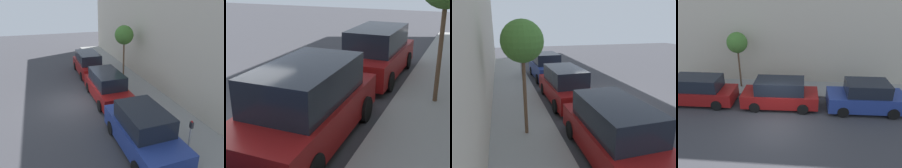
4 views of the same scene
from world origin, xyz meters
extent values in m
plane|color=#38383D|center=(0.00, 0.00, 0.00)|extent=(60.00, 60.00, 0.00)
cube|color=gray|center=(4.78, 0.00, 0.07)|extent=(2.56, 32.00, 0.15)
cube|color=beige|center=(7.06, 0.00, 6.19)|extent=(2.00, 32.00, 12.39)
cube|color=navy|center=(2.11, -5.44, 0.70)|extent=(2.04, 4.83, 0.96)
cube|color=black|center=(2.11, -5.44, 1.58)|extent=(1.77, 2.63, 0.80)
cylinder|color=black|center=(1.18, -3.96, 0.35)|extent=(0.22, 0.70, 0.70)
cylinder|color=black|center=(3.04, -3.96, 0.35)|extent=(0.22, 0.70, 0.70)
cylinder|color=black|center=(3.04, -6.93, 0.35)|extent=(0.22, 0.70, 0.70)
cube|color=maroon|center=(2.19, 0.01, 0.64)|extent=(2.00, 4.94, 0.84)
cube|color=black|center=(2.19, 0.01, 1.48)|extent=(1.73, 3.13, 0.84)
cylinder|color=black|center=(1.29, 1.53, 0.35)|extent=(0.22, 0.69, 0.69)
cylinder|color=black|center=(3.09, 1.53, 0.35)|extent=(0.22, 0.69, 0.69)
cylinder|color=black|center=(1.29, -1.51, 0.35)|extent=(0.22, 0.69, 0.69)
cylinder|color=black|center=(3.09, -1.51, 0.35)|extent=(0.22, 0.69, 0.69)
cube|color=maroon|center=(2.23, 5.54, 0.64)|extent=(1.91, 4.90, 0.84)
cube|color=black|center=(2.23, 5.54, 1.48)|extent=(1.68, 3.10, 0.84)
cylinder|color=black|center=(1.33, 7.06, 0.35)|extent=(0.22, 0.69, 0.69)
cylinder|color=black|center=(3.13, 7.06, 0.35)|extent=(0.22, 0.69, 0.69)
cylinder|color=black|center=(1.33, 4.02, 0.35)|extent=(0.22, 0.69, 0.69)
cylinder|color=black|center=(3.13, 4.02, 0.35)|extent=(0.22, 0.69, 0.69)
cylinder|color=#ADADB2|center=(3.95, -6.28, 0.68)|extent=(0.07, 0.07, 1.05)
cube|color=#2D2D33|center=(3.95, -6.28, 1.34)|extent=(0.11, 0.15, 0.28)
cube|color=red|center=(3.95, -6.28, 1.51)|extent=(0.04, 0.09, 0.05)
cylinder|color=brown|center=(4.71, 3.38, 1.67)|extent=(0.13, 0.13, 3.05)
sphere|color=#42752D|center=(4.71, 3.38, 3.61)|extent=(1.49, 1.49, 1.49)
camera|label=1|loc=(-1.77, -12.66, 6.34)|focal=35.00mm
camera|label=2|loc=(5.46, -5.82, 3.76)|focal=50.00mm
camera|label=3|loc=(5.46, 11.05, 4.19)|focal=35.00mm
camera|label=4|loc=(-10.39, -1.66, 7.43)|focal=35.00mm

